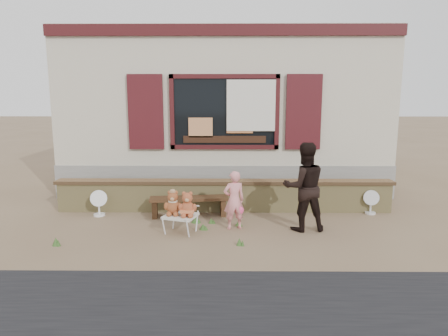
{
  "coord_description": "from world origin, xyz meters",
  "views": [
    {
      "loc": [
        0.07,
        -7.22,
        2.43
      ],
      "look_at": [
        0.0,
        0.6,
        1.0
      ],
      "focal_mm": 32.0,
      "sensor_mm": 36.0,
      "label": 1
    }
  ],
  "objects_px": {
    "folding_chair": "(180,217)",
    "adult": "(304,187)",
    "bench": "(189,202)",
    "teddy_bear_left": "(173,202)",
    "teddy_bear_right": "(187,203)",
    "child": "(234,200)"
  },
  "relations": [
    {
      "from": "folding_chair",
      "to": "child",
      "type": "height_order",
      "value": "child"
    },
    {
      "from": "folding_chair",
      "to": "adult",
      "type": "height_order",
      "value": "adult"
    },
    {
      "from": "teddy_bear_left",
      "to": "teddy_bear_right",
      "type": "distance_m",
      "value": 0.28
    },
    {
      "from": "bench",
      "to": "teddy_bear_left",
      "type": "xyz_separation_m",
      "value": [
        -0.19,
        -0.95,
        0.26
      ]
    },
    {
      "from": "teddy_bear_left",
      "to": "adult",
      "type": "distance_m",
      "value": 2.37
    },
    {
      "from": "teddy_bear_right",
      "to": "adult",
      "type": "bearing_deg",
      "value": 24.06
    },
    {
      "from": "bench",
      "to": "teddy_bear_left",
      "type": "bearing_deg",
      "value": -107.81
    },
    {
      "from": "folding_chair",
      "to": "teddy_bear_left",
      "type": "xyz_separation_m",
      "value": [
        -0.13,
        0.04,
        0.25
      ]
    },
    {
      "from": "adult",
      "to": "teddy_bear_left",
      "type": "bearing_deg",
      "value": -2.77
    },
    {
      "from": "bench",
      "to": "folding_chair",
      "type": "relative_size",
      "value": 2.42
    },
    {
      "from": "adult",
      "to": "bench",
      "type": "bearing_deg",
      "value": -26.64
    },
    {
      "from": "bench",
      "to": "folding_chair",
      "type": "height_order",
      "value": "bench"
    },
    {
      "from": "folding_chair",
      "to": "teddy_bear_right",
      "type": "bearing_deg",
      "value": -0.0
    },
    {
      "from": "teddy_bear_right",
      "to": "bench",
      "type": "bearing_deg",
      "value": 111.74
    },
    {
      "from": "folding_chair",
      "to": "adult",
      "type": "distance_m",
      "value": 2.29
    },
    {
      "from": "teddy_bear_left",
      "to": "adult",
      "type": "relative_size",
      "value": 0.27
    },
    {
      "from": "folding_chair",
      "to": "teddy_bear_right",
      "type": "relative_size",
      "value": 1.48
    },
    {
      "from": "bench",
      "to": "folding_chair",
      "type": "xyz_separation_m",
      "value": [
        -0.06,
        -0.99,
        0.01
      ]
    },
    {
      "from": "folding_chair",
      "to": "teddy_bear_right",
      "type": "height_order",
      "value": "teddy_bear_right"
    },
    {
      "from": "folding_chair",
      "to": "child",
      "type": "distance_m",
      "value": 1.02
    },
    {
      "from": "teddy_bear_left",
      "to": "bench",
      "type": "bearing_deg",
      "value": 96.11
    },
    {
      "from": "child",
      "to": "adult",
      "type": "relative_size",
      "value": 0.67
    }
  ]
}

